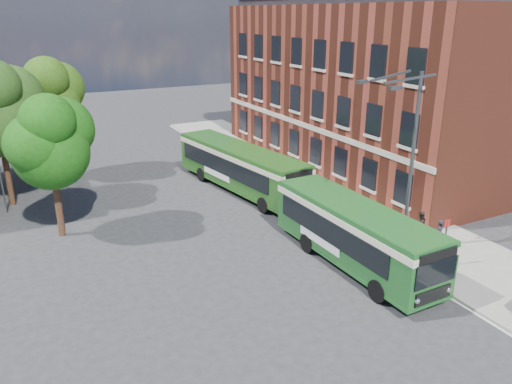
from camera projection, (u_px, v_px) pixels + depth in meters
ground at (294, 257)px, 24.80m from camera, size 120.00×120.00×0.00m
pavement at (321, 187)px, 34.48m from camera, size 6.00×48.00×0.15m
kerb_line at (282, 195)px, 33.19m from camera, size 0.12×48.00×0.01m
brick_office at (371, 74)px, 38.48m from camera, size 12.10×26.00×14.20m
street_lamp at (406, 162)px, 23.58m from camera, size 2.96×2.38×9.00m
bus_stop_sign at (445, 240)px, 23.18m from camera, size 0.35×0.08×2.52m
bus_front at (355, 230)px, 23.49m from camera, size 2.81×10.10×3.02m
bus_rear at (240, 164)px, 33.52m from camera, size 4.35×12.41×3.02m
pedestrian_a at (439, 235)px, 25.06m from camera, size 0.65×0.50×1.60m
pedestrian_b at (420, 225)px, 26.38m from camera, size 0.79×0.65×1.47m
tree_left at (50, 141)px, 25.43m from camera, size 4.63×4.41×7.82m
tree_right at (48, 96)px, 34.93m from camera, size 5.17×4.92×8.73m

